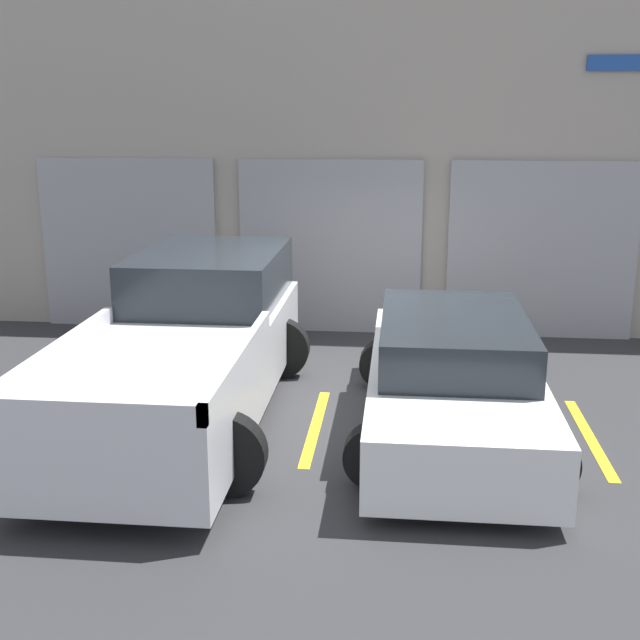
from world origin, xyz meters
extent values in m
plane|color=#2D2D30|center=(0.00, 0.00, 0.00)|extent=(28.00, 28.00, 0.00)
cube|color=#9E9389|center=(0.00, 3.30, 2.72)|extent=(14.23, 0.60, 5.43)
cube|color=#939399|center=(-3.42, 2.96, 1.35)|extent=(2.82, 0.08, 2.69)
cube|color=#939399|center=(-0.20, 2.96, 1.35)|extent=(2.82, 0.08, 2.69)
cube|color=#939399|center=(3.02, 2.96, 1.35)|extent=(2.82, 0.08, 2.69)
cube|color=#1E4799|center=(3.91, 2.97, 4.06)|extent=(0.90, 0.03, 0.22)
cube|color=silver|center=(-1.49, -1.02, 0.64)|extent=(1.89, 5.39, 0.85)
cube|color=#1E2328|center=(-1.49, 0.46, 1.39)|extent=(1.74, 2.43, 0.64)
cube|color=silver|center=(-2.40, -2.24, 1.16)|extent=(0.08, 2.97, 0.18)
cube|color=silver|center=(-0.58, -2.24, 1.16)|extent=(0.08, 2.97, 0.18)
cube|color=silver|center=(-1.49, -3.68, 1.16)|extent=(1.89, 0.08, 0.18)
cylinder|color=black|center=(-2.33, 0.65, 0.39)|extent=(0.78, 0.22, 0.78)
cylinder|color=black|center=(-0.65, 0.65, 0.39)|extent=(0.78, 0.22, 0.78)
cylinder|color=black|center=(-2.33, -2.69, 0.39)|extent=(0.78, 0.22, 0.78)
cylinder|color=black|center=(-0.65, -2.69, 0.39)|extent=(0.78, 0.22, 0.78)
cube|color=white|center=(1.49, -1.02, 0.48)|extent=(1.76, 4.49, 0.67)
cube|color=#1E2328|center=(1.49, -0.91, 1.05)|extent=(1.55, 2.47, 0.48)
cylinder|color=black|center=(0.72, 0.37, 0.31)|extent=(0.62, 0.22, 0.62)
cylinder|color=black|center=(2.26, 0.37, 0.31)|extent=(0.62, 0.22, 0.62)
cylinder|color=black|center=(0.72, -2.41, 0.31)|extent=(0.62, 0.22, 0.62)
cylinder|color=black|center=(2.26, -2.41, 0.31)|extent=(0.62, 0.22, 0.62)
cube|color=gold|center=(-2.98, -1.02, 0.00)|extent=(0.12, 2.20, 0.01)
cube|color=gold|center=(0.00, -1.02, 0.00)|extent=(0.12, 2.20, 0.01)
cube|color=gold|center=(2.98, -1.02, 0.00)|extent=(0.12, 2.20, 0.01)
camera|label=1|loc=(0.90, -9.31, 3.45)|focal=45.00mm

